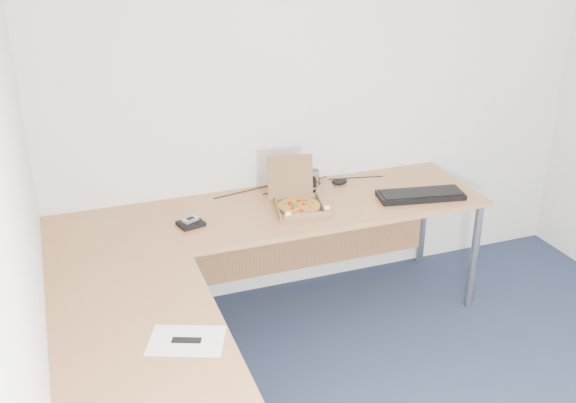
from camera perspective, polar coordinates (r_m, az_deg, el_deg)
name	(u,v)px	position (r m, az deg, el deg)	size (l,w,h in m)	color
room_shell	(515,211)	(2.67, 18.92, -0.75)	(3.50, 3.50, 2.50)	silver
desk	(239,257)	(3.34, -4.22, -4.80)	(2.50, 2.20, 0.73)	#B97948
pizza_box	(298,203)	(3.77, 0.90, -0.14)	(0.27, 0.31, 0.27)	olive
drinking_glass	(313,181)	(4.00, 2.15, 1.82)	(0.07, 0.07, 0.13)	white
keyboard	(420,195)	(4.00, 11.34, 0.54)	(0.51, 0.18, 0.03)	black
mouse	(339,181)	(4.12, 4.46, 1.73)	(0.10, 0.07, 0.04)	black
wallet	(191,224)	(3.62, -8.37, -1.90)	(0.13, 0.11, 0.02)	black
phone	(190,220)	(3.62, -8.41, -1.56)	(0.09, 0.05, 0.02)	#B2B5BA
paper_sheet	(187,340)	(2.72, -8.73, -11.74)	(0.30, 0.21, 0.00)	white
dome_speaker	(314,179)	(4.11, 2.28, 1.98)	(0.08, 0.08, 0.07)	black
cable_bundle	(296,185)	(4.09, 0.67, 1.42)	(0.53, 0.04, 0.01)	black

